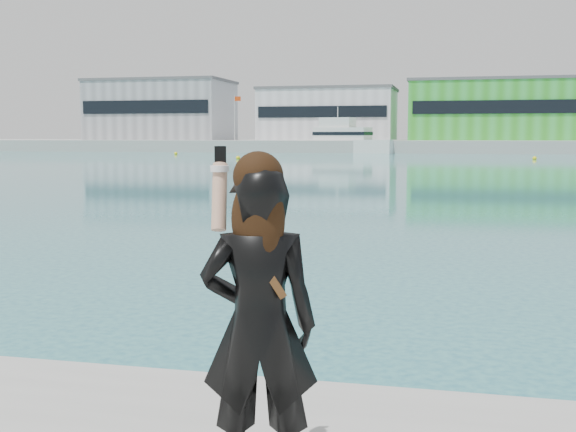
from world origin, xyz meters
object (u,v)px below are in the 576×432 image
at_px(buoy_extra, 238,159).
at_px(woman, 259,316).
at_px(motor_yacht, 345,140).
at_px(buoy_near, 535,160).
at_px(buoy_far, 176,155).

distance_m(buoy_extra, woman, 81.90).
xyz_separation_m(motor_yacht, buoy_extra, (-7.37, -35.30, -2.11)).
xyz_separation_m(motor_yacht, buoy_near, (26.68, -29.00, -2.11)).
bearing_deg(buoy_near, motor_yacht, 132.61).
bearing_deg(motor_yacht, buoy_extra, -86.73).
distance_m(motor_yacht, buoy_far, 28.28).
bearing_deg(buoy_near, buoy_far, 166.03).
bearing_deg(motor_yacht, buoy_far, -128.61).
bearing_deg(buoy_near, woman, -96.63).
height_order(buoy_near, buoy_extra, same).
height_order(motor_yacht, buoy_near, motor_yacht).
bearing_deg(buoy_far, woman, -67.76).
relative_size(buoy_near, woman, 0.27).
xyz_separation_m(buoy_near, buoy_far, (-49.40, 12.29, 0.00)).
height_order(buoy_far, woman, woman).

